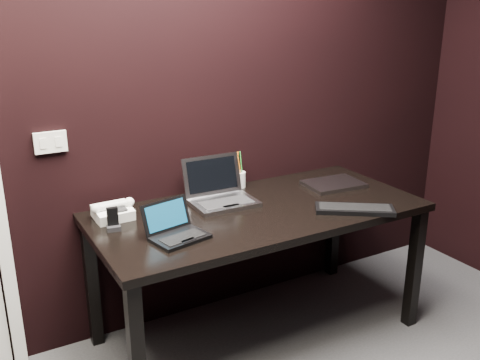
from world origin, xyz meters
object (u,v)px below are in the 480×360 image
desk (259,222)px  mobile_phone (113,222)px  desk_phone (113,211)px  closed_laptop (334,184)px  pen_cup (239,179)px  silver_laptop (221,195)px  netbook (176,231)px  ext_keyboard (355,209)px

desk → mobile_phone: size_ratio=15.84×
desk_phone → mobile_phone: 0.13m
desk → mobile_phone: 0.75m
closed_laptop → pen_cup: (-0.48, 0.25, 0.04)m
silver_laptop → mobile_phone: 0.60m
desk_phone → silver_laptop: bearing=-6.0°
netbook → silver_laptop: size_ratio=0.83×
desk → closed_laptop: closed_laptop is taller
netbook → silver_laptop: silver_laptop is taller
closed_laptop → pen_cup: size_ratio=1.62×
desk → desk_phone: bearing=161.6°
silver_laptop → pen_cup: (0.21, 0.17, 0.01)m
mobile_phone → pen_cup: (0.81, 0.24, 0.01)m
ext_keyboard → closed_laptop: ext_keyboard is taller
silver_laptop → closed_laptop: (0.69, -0.08, -0.03)m
desk → netbook: netbook is taller
pen_cup → desk: bearing=-102.9°
silver_laptop → closed_laptop: size_ratio=0.99×
silver_laptop → desk_phone: 0.56m
closed_laptop → desk_phone: 1.26m
ext_keyboard → pen_cup: 0.70m
mobile_phone → silver_laptop: bearing=6.5°
netbook → ext_keyboard: netbook is taller
ext_keyboard → pen_cup: pen_cup is taller
pen_cup → silver_laptop: bearing=-140.5°
closed_laptop → desk_phone: desk_phone is taller
desk → ext_keyboard: (0.40, -0.27, 0.09)m
ext_keyboard → mobile_phone: 1.19m
silver_laptop → desk_phone: size_ratio=1.57×
netbook → closed_laptop: netbook is taller
desk_phone → mobile_phone: (-0.04, -0.13, 0.00)m
desk_phone → closed_laptop: bearing=-6.3°
ext_keyboard → netbook: bearing=170.7°
desk_phone → desk: bearing=-18.4°
pen_cup → desk_phone: bearing=-171.6°
netbook → desk: bearing=13.6°
ext_keyboard → pen_cup: bearing=117.6°
closed_laptop → mobile_phone: size_ratio=3.18×
desk_phone → mobile_phone: bearing=-106.8°
netbook → closed_laptop: 1.10m
closed_laptop → ext_keyboard: bearing=-113.7°
ext_keyboard → closed_laptop: size_ratio=1.17×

